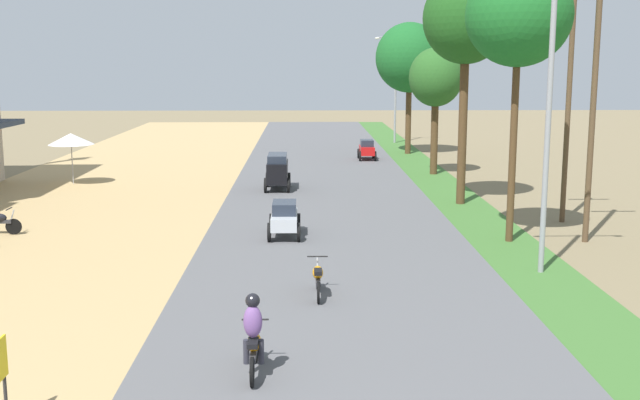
% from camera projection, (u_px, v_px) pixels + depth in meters
% --- Properties ---
extents(vendor_umbrella, '(2.20, 2.20, 2.52)m').
position_uv_depth(vendor_umbrella, '(71.00, 139.00, 38.20)').
color(vendor_umbrella, '#99999E').
rests_on(vendor_umbrella, dirt_shoulder).
extents(median_tree_nearest, '(3.43, 3.43, 9.15)m').
position_uv_depth(median_tree_nearest, '(519.00, 16.00, 25.05)').
color(median_tree_nearest, '#4C351E').
rests_on(median_tree_nearest, median_strip).
extents(median_tree_second, '(3.57, 3.57, 9.63)m').
position_uv_depth(median_tree_second, '(466.00, 20.00, 31.99)').
color(median_tree_second, '#4C351E').
rests_on(median_tree_second, median_strip).
extents(median_tree_third, '(2.85, 2.85, 6.74)m').
position_uv_depth(median_tree_third, '(436.00, 79.00, 41.19)').
color(median_tree_third, '#4C351E').
rests_on(median_tree_third, median_strip).
extents(median_tree_fourth, '(4.40, 4.40, 8.51)m').
position_uv_depth(median_tree_fourth, '(410.00, 58.00, 50.34)').
color(median_tree_fourth, '#4C351E').
rests_on(median_tree_fourth, median_strip).
extents(streetlamp_near, '(3.16, 0.20, 8.45)m').
position_uv_depth(streetlamp_near, '(549.00, 104.00, 21.64)').
color(streetlamp_near, gray).
rests_on(streetlamp_near, median_strip).
extents(streetlamp_mid, '(3.16, 0.20, 7.90)m').
position_uv_depth(streetlamp_mid, '(396.00, 81.00, 57.53)').
color(streetlamp_mid, gray).
rests_on(streetlamp_mid, median_strip).
extents(utility_pole_near, '(1.80, 0.20, 8.83)m').
position_uv_depth(utility_pole_near, '(569.00, 101.00, 29.00)').
color(utility_pole_near, brown).
rests_on(utility_pole_near, ground).
extents(utility_pole_far, '(1.80, 0.20, 9.69)m').
position_uv_depth(utility_pole_far, '(594.00, 93.00, 25.63)').
color(utility_pole_far, brown).
rests_on(utility_pole_far, ground).
extents(car_sedan_silver, '(1.10, 2.26, 1.19)m').
position_uv_depth(car_sedan_silver, '(284.00, 217.00, 26.93)').
color(car_sedan_silver, '#B7BCC1').
rests_on(car_sedan_silver, road_strip).
extents(car_van_black, '(1.19, 2.41, 1.67)m').
position_uv_depth(car_van_black, '(277.00, 170.00, 36.73)').
color(car_van_black, black).
rests_on(car_van_black, road_strip).
extents(car_hatchback_red, '(1.04, 2.00, 1.23)m').
position_uv_depth(car_hatchback_red, '(367.00, 149.00, 48.01)').
color(car_hatchback_red, red).
rests_on(car_hatchback_red, road_strip).
extents(motorbike_foreground_rider, '(0.54, 1.80, 1.66)m').
position_uv_depth(motorbike_foreground_rider, '(254.00, 336.00, 14.93)').
color(motorbike_foreground_rider, black).
rests_on(motorbike_foreground_rider, road_strip).
extents(motorbike_ahead_second, '(0.54, 1.80, 0.94)m').
position_uv_depth(motorbike_ahead_second, '(318.00, 277.00, 20.07)').
color(motorbike_ahead_second, black).
rests_on(motorbike_ahead_second, road_strip).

